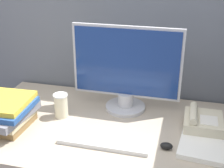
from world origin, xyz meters
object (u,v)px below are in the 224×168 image
object	(u,v)px
monitor	(126,72)
keyboard	(105,141)
book_stack	(7,113)
desk_telephone	(202,123)
coffee_cup	(61,105)
mouse	(166,146)

from	to	relation	value
monitor	keyboard	distance (m)	0.41
book_stack	desk_telephone	world-z (taller)	book_stack
keyboard	coffee_cup	bearing A→B (deg)	147.92
book_stack	desk_telephone	size ratio (longest dim) A/B	1.56
book_stack	monitor	bearing A→B (deg)	32.33
monitor	desk_telephone	xyz separation A→B (m)	(0.41, -0.13, -0.18)
monitor	coffee_cup	xyz separation A→B (m)	(-0.31, -0.17, -0.15)
mouse	desk_telephone	world-z (taller)	desk_telephone
keyboard	desk_telephone	world-z (taller)	desk_telephone
coffee_cup	book_stack	xyz separation A→B (m)	(-0.22, -0.16, 0.01)
monitor	mouse	xyz separation A→B (m)	(0.26, -0.33, -0.20)
coffee_cup	desk_telephone	distance (m)	0.73
mouse	desk_telephone	xyz separation A→B (m)	(0.15, 0.20, 0.03)
desk_telephone	book_stack	bearing A→B (deg)	-167.64
mouse	coffee_cup	bearing A→B (deg)	164.60
desk_telephone	keyboard	bearing A→B (deg)	-152.91
monitor	keyboard	xyz separation A→B (m)	(-0.02, -0.35, -0.21)
book_stack	desk_telephone	distance (m)	0.97
book_stack	desk_telephone	bearing A→B (deg)	12.36
keyboard	book_stack	world-z (taller)	book_stack
coffee_cup	monitor	bearing A→B (deg)	28.63
monitor	mouse	world-z (taller)	monitor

